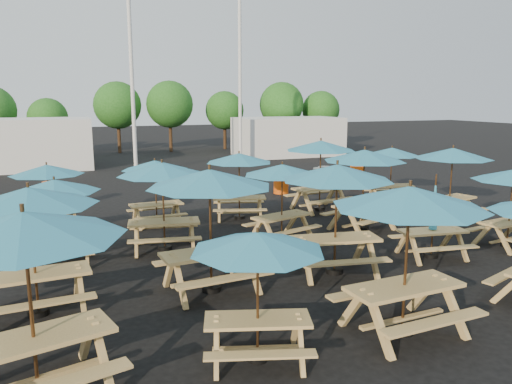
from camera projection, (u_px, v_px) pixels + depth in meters
name	position (u px, v px, depth m)	size (l,w,h in m)	color
ground	(275.00, 239.00, 14.09)	(120.00, 120.00, 0.00)	black
picnic_unit_0	(24.00, 234.00, 6.28)	(3.12, 3.12, 2.57)	#AD864D
picnic_unit_1	(29.00, 203.00, 8.81)	(2.61, 2.61, 2.42)	#AD864D
picnic_unit_2	(55.00, 190.00, 11.61)	(2.21, 2.21, 2.09)	#AD864D
picnic_unit_3	(47.00, 173.00, 14.25)	(2.44, 2.44, 2.08)	#AD864D
picnic_unit_4	(258.00, 248.00, 7.29)	(2.53, 2.53, 2.04)	#AD864D
picnic_unit_5	(210.00, 184.00, 9.93)	(2.80, 2.80, 2.57)	#AD864D
picnic_unit_6	(162.00, 173.00, 12.77)	(2.67, 2.67, 2.33)	#AD864D
picnic_unit_7	(155.00, 168.00, 15.38)	(2.19, 2.19, 2.06)	#AD864D
picnic_unit_8	(409.00, 204.00, 8.10)	(2.71, 2.71, 2.56)	#AD864D
picnic_unit_9	(337.00, 178.00, 10.99)	(2.87, 2.87, 2.52)	#AD864D
picnic_unit_10	(282.00, 173.00, 13.66)	(2.69, 2.69, 2.17)	#AD864D
picnic_unit_11	(239.00, 161.00, 16.18)	(2.72, 2.72, 2.19)	#AD864D
picnic_unit_13	(433.00, 224.00, 12.36)	(1.83, 1.64, 2.11)	#AD864D
picnic_unit_14	(364.00, 159.00, 14.69)	(3.05, 3.05, 2.46)	#AD864D
picnic_unit_15	(321.00, 149.00, 17.36)	(2.82, 2.82, 2.50)	#AD864D
picnic_unit_18	(453.00, 157.00, 15.57)	(2.94, 2.94, 2.43)	#AD864D
picnic_unit_19	(392.00, 154.00, 18.51)	(2.63, 2.63, 2.14)	#AD864D
waste_bin_0	(52.00, 195.00, 17.83)	(0.62, 0.62, 1.00)	#ED540D
waste_bin_1	(281.00, 181.00, 20.80)	(0.62, 0.62, 1.00)	#ED540D
waste_bin_2	(320.00, 180.00, 21.24)	(0.62, 0.62, 1.00)	gray
waste_bin_3	(325.00, 178.00, 21.66)	(0.62, 0.62, 1.00)	gray
waste_bin_4	(357.00, 177.00, 21.94)	(0.62, 0.62, 1.00)	#ED540D
mast_0	(131.00, 56.00, 25.13)	(0.20, 0.20, 12.00)	silver
mast_1	(240.00, 62.00, 29.24)	(0.20, 0.20, 12.00)	silver
event_tent_0	(15.00, 144.00, 27.56)	(8.00, 4.00, 2.80)	silver
event_tent_1	(288.00, 137.00, 34.44)	(7.00, 4.00, 2.60)	silver
tree_2	(48.00, 118.00, 33.09)	(2.59, 2.59, 3.93)	#382314
tree_3	(117.00, 105.00, 35.54)	(3.36, 3.36, 5.09)	#382314
tree_4	(170.00, 104.00, 36.38)	(3.41, 3.41, 5.17)	#382314
tree_5	(225.00, 110.00, 38.37)	(2.94, 2.94, 4.45)	#382314
tree_6	(282.00, 105.00, 38.05)	(3.38, 3.38, 5.13)	#382314
tree_7	(321.00, 110.00, 39.34)	(2.95, 2.95, 4.48)	#382314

